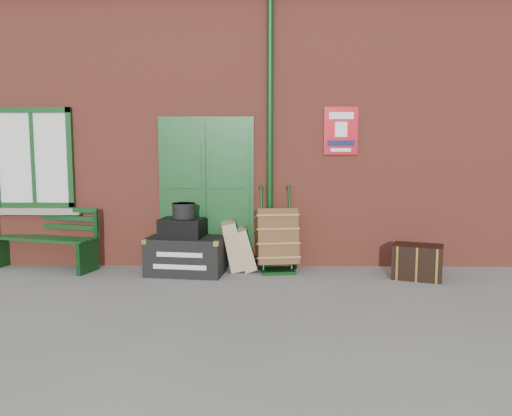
{
  "coord_description": "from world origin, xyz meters",
  "views": [
    {
      "loc": [
        0.57,
        -5.99,
        1.76
      ],
      "look_at": [
        0.46,
        0.6,
        1.0
      ],
      "focal_mm": 35.0,
      "sensor_mm": 36.0,
      "label": 1
    }
  ],
  "objects_px": {
    "porter_trolley": "(276,239)",
    "dark_trunk": "(418,262)",
    "bench": "(48,237)",
    "houdini_trunk": "(186,256)"
  },
  "relations": [
    {
      "from": "porter_trolley",
      "to": "dark_trunk",
      "type": "relative_size",
      "value": 1.86
    },
    {
      "from": "bench",
      "to": "houdini_trunk",
      "type": "distance_m",
      "value": 2.16
    },
    {
      "from": "bench",
      "to": "porter_trolley",
      "type": "relative_size",
      "value": 1.32
    },
    {
      "from": "bench",
      "to": "porter_trolley",
      "type": "distance_m",
      "value": 3.42
    },
    {
      "from": "bench",
      "to": "porter_trolley",
      "type": "height_order",
      "value": "porter_trolley"
    },
    {
      "from": "houdini_trunk",
      "to": "dark_trunk",
      "type": "height_order",
      "value": "houdini_trunk"
    },
    {
      "from": "bench",
      "to": "houdini_trunk",
      "type": "bearing_deg",
      "value": 6.78
    },
    {
      "from": "porter_trolley",
      "to": "dark_trunk",
      "type": "distance_m",
      "value": 2.0
    },
    {
      "from": "porter_trolley",
      "to": "dark_trunk",
      "type": "height_order",
      "value": "porter_trolley"
    },
    {
      "from": "houdini_trunk",
      "to": "dark_trunk",
      "type": "bearing_deg",
      "value": 4.03
    }
  ]
}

